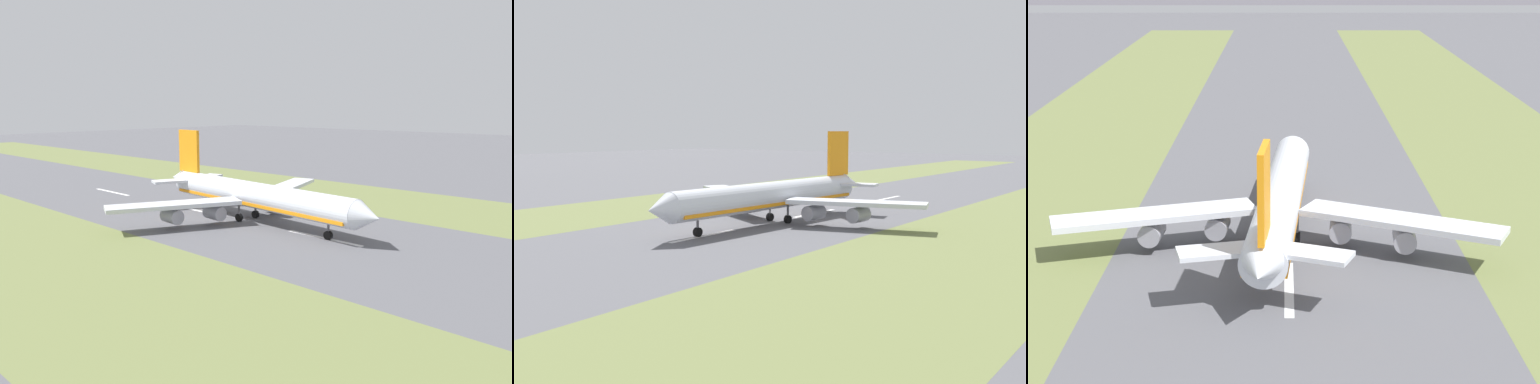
{
  "view_description": "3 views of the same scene",
  "coord_description": "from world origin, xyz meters",
  "views": [
    {
      "loc": [
        81.35,
        78.55,
        26.67
      ],
      "look_at": [
        -1.11,
        1.91,
        7.0
      ],
      "focal_mm": 35.0,
      "sensor_mm": 36.0,
      "label": 1
    },
    {
      "loc": [
        -78.72,
        105.99,
        20.35
      ],
      "look_at": [
        -1.11,
        1.91,
        7.0
      ],
      "focal_mm": 42.0,
      "sensor_mm": 36.0,
      "label": 2
    },
    {
      "loc": [
        -0.65,
        -120.03,
        43.42
      ],
      "look_at": [
        -1.11,
        1.91,
        7.0
      ],
      "focal_mm": 60.0,
      "sensor_mm": 36.0,
      "label": 3
    }
  ],
  "objects": [
    {
      "name": "grass_median_east",
      "position": [
        45.0,
        0.0,
        0.0
      ],
      "size": [
        40.0,
        600.0,
        0.01
      ],
      "primitive_type": "cube",
      "color": "olive",
      "rests_on": "ground"
    },
    {
      "name": "centreline_dash_mid",
      "position": [
        0.0,
        -18.09,
        0.01
      ],
      "size": [
        1.2,
        18.0,
        0.01
      ],
      "primitive_type": "cube",
      "color": "silver",
      "rests_on": "ground"
    },
    {
      "name": "airplane_main_jet",
      "position": [
        -1.25,
        0.01,
        6.02
      ],
      "size": [
        63.97,
        67.22,
        20.2
      ],
      "color": "silver",
      "rests_on": "ground"
    },
    {
      "name": "ground_plane",
      "position": [
        0.0,
        0.0,
        0.0
      ],
      "size": [
        800.0,
        800.0,
        0.0
      ],
      "primitive_type": "plane",
      "color": "#56565B"
    },
    {
      "name": "centreline_dash_far",
      "position": [
        0.0,
        21.91,
        0.01
      ],
      "size": [
        1.2,
        18.0,
        0.01
      ],
      "primitive_type": "cube",
      "color": "silver",
      "rests_on": "ground"
    },
    {
      "name": "centreline_dash_near",
      "position": [
        0.0,
        -58.09,
        0.01
      ],
      "size": [
        1.2,
        18.0,
        0.01
      ],
      "primitive_type": "cube",
      "color": "silver",
      "rests_on": "ground"
    },
    {
      "name": "grass_median_west",
      "position": [
        -45.0,
        0.0,
        0.0
      ],
      "size": [
        40.0,
        600.0,
        0.01
      ],
      "primitive_type": "cube",
      "color": "olive",
      "rests_on": "ground"
    }
  ]
}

